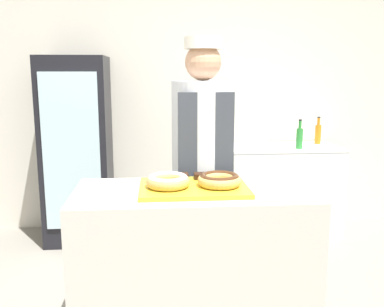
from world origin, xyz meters
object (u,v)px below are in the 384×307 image
object	(u,v)px
serving_tray	(194,188)
bottle_orange	(318,133)
brownie_back_right	(201,176)
chest_freezer	(282,189)
bottle_green	(299,137)
donut_chocolate_glaze	(219,179)
beverage_fridge	(77,150)
brownie_back_left	(182,176)
baker_person	(203,167)
donut_light_glaze	(168,180)

from	to	relation	value
serving_tray	bottle_orange	world-z (taller)	bottle_orange
serving_tray	brownie_back_right	bearing A→B (deg)	69.94
chest_freezer	bottle_green	bearing A→B (deg)	-49.76
donut_chocolate_glaze	brownie_back_right	xyz separation A→B (m)	(-0.08, 0.16, -0.02)
brownie_back_right	bottle_green	xyz separation A→B (m)	(1.09, 1.51, -0.02)
beverage_fridge	bottle_orange	xyz separation A→B (m)	(2.34, 0.13, 0.11)
serving_tray	beverage_fridge	bearing A→B (deg)	117.50
beverage_fridge	bottle_orange	bearing A→B (deg)	3.11
brownie_back_left	bottle_orange	xyz separation A→B (m)	(1.47, 1.76, -0.02)
beverage_fridge	donut_chocolate_glaze	bearing A→B (deg)	-59.37
baker_person	bottle_orange	distance (m)	1.85
donut_light_glaze	bottle_green	bearing A→B (deg)	52.60
serving_tray	beverage_fridge	size ratio (longest dim) A/B	0.33
baker_person	bottle_orange	world-z (taller)	baker_person
chest_freezer	bottle_green	size ratio (longest dim) A/B	3.88
donut_light_glaze	bottle_orange	size ratio (longest dim) A/B	0.86
serving_tray	bottle_green	world-z (taller)	bottle_green
brownie_back_left	chest_freezer	bearing A→B (deg)	56.50
baker_person	bottle_green	world-z (taller)	baker_person
donut_light_glaze	donut_chocolate_glaze	world-z (taller)	same
bottle_orange	baker_person	bearing A→B (deg)	-134.64
baker_person	beverage_fridge	distance (m)	1.58
bottle_green	baker_person	bearing A→B (deg)	-133.91
bottle_orange	bottle_green	distance (m)	0.37
donut_light_glaze	brownie_back_right	distance (m)	0.25
brownie_back_left	brownie_back_right	size ratio (longest dim) A/B	1.00
serving_tray	baker_person	size ratio (longest dim) A/B	0.32
donut_chocolate_glaze	beverage_fridge	xyz separation A→B (m)	(-1.06, 1.79, -0.16)
beverage_fridge	bottle_green	distance (m)	2.07
donut_chocolate_glaze	bottle_orange	world-z (taller)	bottle_orange
beverage_fridge	donut_light_glaze	bearing A→B (deg)	-66.24
brownie_back_right	chest_freezer	distance (m)	1.99
bottle_orange	brownie_back_right	bearing A→B (deg)	-127.75
bottle_green	bottle_orange	bearing A→B (deg)	42.47
baker_person	beverage_fridge	size ratio (longest dim) A/B	1.05
beverage_fridge	chest_freezer	size ratio (longest dim) A/B	1.61
donut_chocolate_glaze	brownie_back_left	bearing A→B (deg)	139.38
beverage_fridge	brownie_back_left	bearing A→B (deg)	-61.86
baker_person	chest_freezer	distance (m)	1.59
donut_chocolate_glaze	baker_person	bearing A→B (deg)	92.16
bottle_orange	beverage_fridge	bearing A→B (deg)	-176.89
baker_person	bottle_orange	bearing A→B (deg)	45.36
donut_chocolate_glaze	baker_person	size ratio (longest dim) A/B	0.13
donut_light_glaze	bottle_green	world-z (taller)	bottle_green
brownie_back_left	brownie_back_right	distance (m)	0.11
chest_freezer	bottle_orange	world-z (taller)	bottle_orange
serving_tray	donut_chocolate_glaze	world-z (taller)	donut_chocolate_glaze
chest_freezer	brownie_back_right	bearing A→B (deg)	-120.80
serving_tray	donut_light_glaze	size ratio (longest dim) A/B	2.46
donut_light_glaze	bottle_orange	bearing A→B (deg)	51.08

